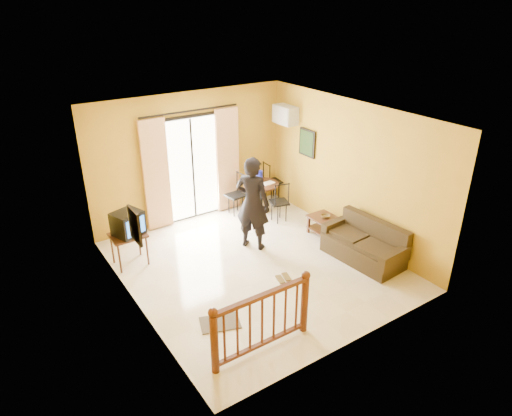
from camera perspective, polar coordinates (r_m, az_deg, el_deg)
ground at (r=8.55m, az=-0.09°, el=-7.15°), size 5.00×5.00×0.00m
room_shell at (r=7.78m, az=-0.10°, el=3.51°), size 5.00×5.00×5.00m
balcony_door at (r=9.95m, az=-7.90°, el=5.02°), size 2.25×0.14×2.46m
tv_table at (r=8.65m, az=-15.70°, el=-3.64°), size 0.62×0.52×0.62m
television at (r=8.52m, az=-15.72°, el=-1.85°), size 0.60×0.57×0.44m
picture_left at (r=6.80m, az=-14.89°, el=-2.16°), size 0.05×0.42×0.52m
dining_table at (r=10.41m, az=0.62°, el=2.35°), size 0.81×0.81×0.68m
water_jug at (r=10.38m, az=0.44°, el=3.95°), size 0.14×0.14×0.27m
serving_tray at (r=10.34m, az=1.54°, el=3.12°), size 0.30×0.21×0.02m
dining_chairs at (r=10.63m, az=0.79°, el=-0.30°), size 1.62×1.53×0.95m
air_conditioner at (r=10.32m, az=3.66°, el=11.55°), size 0.31×0.60×0.40m
botanical_print at (r=10.04m, az=6.41°, el=8.09°), size 0.05×0.50×0.60m
coffee_table at (r=9.47m, az=9.10°, el=-2.21°), size 0.50×0.91×0.40m
bowl at (r=9.47m, az=8.68°, el=-1.05°), size 0.24×0.24×0.06m
sofa at (r=8.85m, az=13.49°, el=-4.56°), size 0.86×1.67×0.77m
standing_person at (r=8.73m, az=-0.45°, el=0.57°), size 0.75×0.82×1.88m
stair_balustrade at (r=6.42m, az=0.77°, el=-13.51°), size 1.63×0.13×1.04m
doormat at (r=7.22m, az=-4.51°, el=-14.10°), size 0.70×0.58×0.02m
sandals at (r=8.18m, az=3.43°, el=-8.73°), size 0.30×0.27×0.03m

